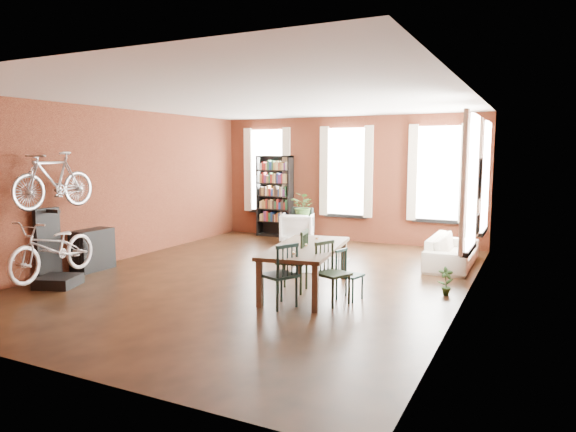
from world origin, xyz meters
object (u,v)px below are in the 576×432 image
Objects in this scene: dining_table at (306,269)px; console_table at (93,250)px; bookshelf at (275,196)px; dining_chair_c at (333,273)px; white_armchair at (297,227)px; bike_trainer at (58,281)px; dining_chair_a at (279,275)px; dining_chair_b at (293,261)px; cream_sofa at (452,246)px; bicycle_floor at (52,222)px; dining_chair_d at (350,275)px; plant_stand at (304,231)px.

console_table is at bearing 176.52° from dining_table.
bookshelf is (-3.10, 4.80, 0.72)m from dining_table.
dining_chair_c is 5.33m from white_armchair.
bike_trainer is at bearing -97.52° from bookshelf.
dining_chair_a is 0.88m from dining_chair_b.
cream_sofa is (4.95, -1.70, -0.69)m from bookshelf.
white_armchair is 6.09m from bicycle_floor.
dining_table is at bearing -156.03° from dining_chair_a.
dining_chair_d is 0.41× the size of bicycle_floor.
console_table reaches higher than dining_chair_d.
bicycle_floor is at bearing 53.80° from white_armchair.
dining_table is 4.64m from white_armchair.
white_armchair is at bearing 64.41° from bicycle_floor.
dining_chair_c is 5.02m from console_table.
dining_chair_d is at bearing -16.69° from dining_table.
bookshelf is 5.28m from cream_sofa.
dining_chair_b is 0.93m from dining_chair_c.
dining_chair_b is 1.64× the size of bike_trainer.
bike_trainer is (-0.84, -6.38, -1.01)m from bookshelf.
dining_chair_b is at bearing 22.10° from bike_trainer.
dining_chair_d is at bearing 17.23° from bike_trainer.
bike_trainer is at bearing 128.93° from cream_sofa.
bike_trainer is (-3.94, -1.58, -0.29)m from dining_table.
dining_chair_b is 1.23× the size of white_armchair.
dining_chair_c is 5.29m from plant_stand.
console_table is (-1.28, -5.20, -0.70)m from bookshelf.
plant_stand is (2.00, 5.75, 0.21)m from bike_trainer.
dining_chair_d is 4.97m from bike_trainer.
console_table is (-4.38, -0.40, 0.02)m from dining_table.
dining_chair_c is at bearing 161.13° from cream_sofa.
white_armchair reaches higher than dining_chair_d.
dining_chair_a is 6.53m from bookshelf.
cream_sofa is (1.87, 4.02, -0.07)m from dining_chair_a.
dining_chair_c is 1.13× the size of white_armchair.
dining_table is at bearing -65.01° from plant_stand.
white_armchair is 0.44× the size of bicycle_floor.
bookshelf reaches higher than cream_sofa.
dining_chair_c is 1.17× the size of console_table.
bicycle_floor is at bearing 127.64° from dining_chair_c.
dining_chair_b reaches higher than dining_chair_d.
dining_chair_b reaches higher than bike_trainer.
dining_chair_d is at bearing 159.92° from dining_chair_a.
dining_chair_b is 4.61m from white_armchair.
dining_table is 2.87× the size of dining_chair_d.
bicycle_floor is at bearing -55.14° from dining_chair_a.
bike_trainer is (-4.73, -1.47, -0.30)m from dining_chair_d.
dining_table is at bearing 93.26° from dining_chair_d.
bicycle_floor reaches higher than console_table.
dining_chair_b is at bearing 14.79° from bicycle_floor.
bookshelf is at bearing 74.61° from bicycle_floor.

